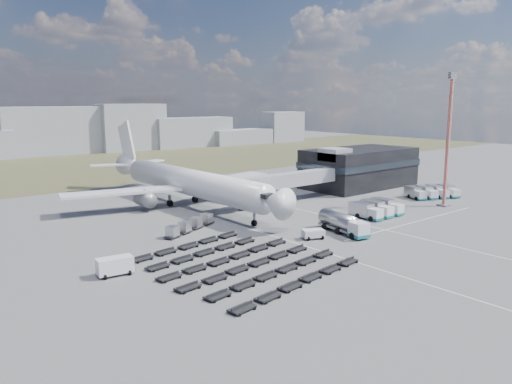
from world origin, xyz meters
TOP-DOWN VIEW (x-y plane):
  - ground at (0.00, 0.00)m, footprint 420.00×420.00m
  - grass_strip at (0.00, 110.00)m, footprint 420.00×90.00m
  - lane_markings at (9.77, 3.00)m, footprint 47.12×110.00m
  - terminal at (47.77, 23.96)m, footprint 30.40×16.40m
  - jet_bridge at (15.90, 20.42)m, footprint 30.30×3.80m
  - airliner at (0.00, 32.38)m, footprint 51.59×64.53m
  - fuel_tanker at (8.49, -4.71)m, footprint 4.43×11.02m
  - pushback_tug at (1.98, -3.92)m, footprint 4.03×3.21m
  - utility_van at (-30.58, 0.27)m, footprint 4.81×2.66m
  - catering_truck at (9.89, 27.36)m, footprint 4.51×7.46m
  - service_trucks_near at (23.46, -0.33)m, footprint 9.01×6.81m
  - service_trucks_far at (49.07, 3.17)m, footprint 12.76×10.00m
  - uld_row at (-10.98, 13.20)m, footprint 12.83×6.86m
  - baggage_dollies at (-15.62, -6.86)m, footprint 27.50×27.13m
  - floodlight_mast at (42.67, -3.62)m, footprint 2.64×2.17m

SIDE VIEW (x-z plane):
  - ground at x=0.00m, z-range 0.00..0.00m
  - grass_strip at x=0.00m, z-range 0.00..0.01m
  - lane_markings at x=9.77m, z-range 0.00..0.01m
  - baggage_dollies at x=-15.62m, z-range 0.00..0.77m
  - pushback_tug at x=1.98m, z-range 0.00..1.56m
  - uld_row at x=-10.98m, z-range 0.18..2.01m
  - utility_van at x=-30.58m, z-range 0.00..2.42m
  - service_trucks_far at x=49.07m, z-range 0.11..2.61m
  - service_trucks_near at x=23.46m, z-range 0.12..2.86m
  - catering_truck at x=9.89m, z-range 0.04..3.24m
  - fuel_tanker at x=8.49m, z-range 0.00..3.47m
  - jet_bridge at x=15.90m, z-range 1.53..8.58m
  - terminal at x=47.77m, z-range -0.25..10.75m
  - airliner at x=0.00m, z-range -3.52..14.10m
  - floodlight_mast at x=42.67m, z-range 0.03..28.19m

